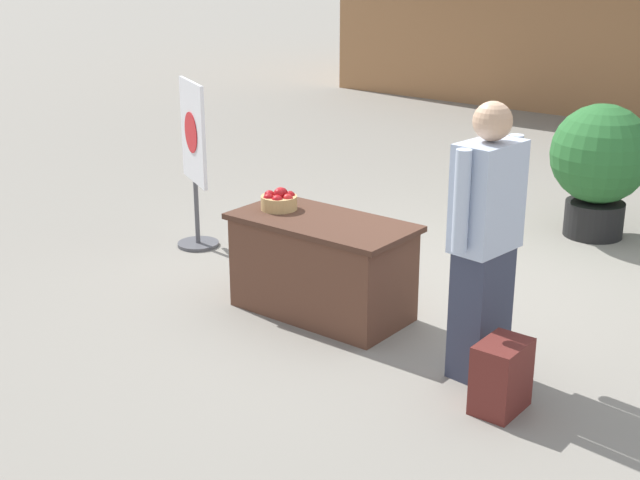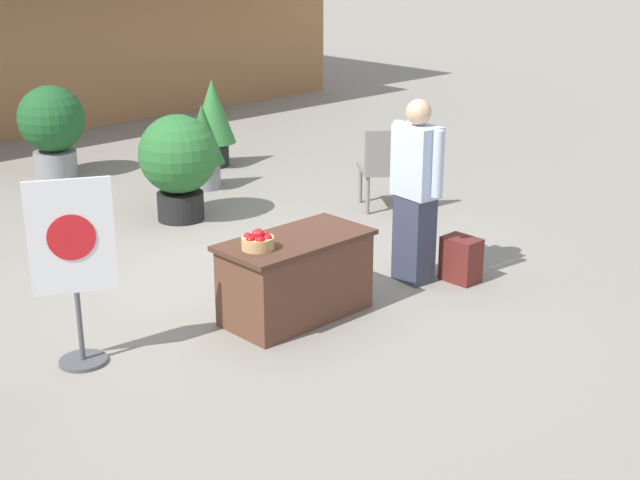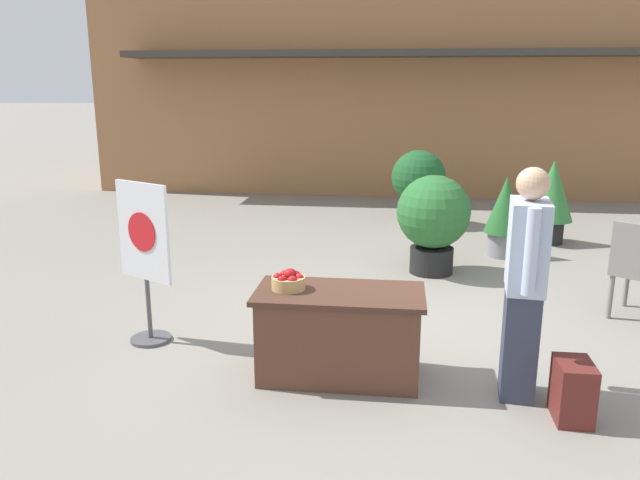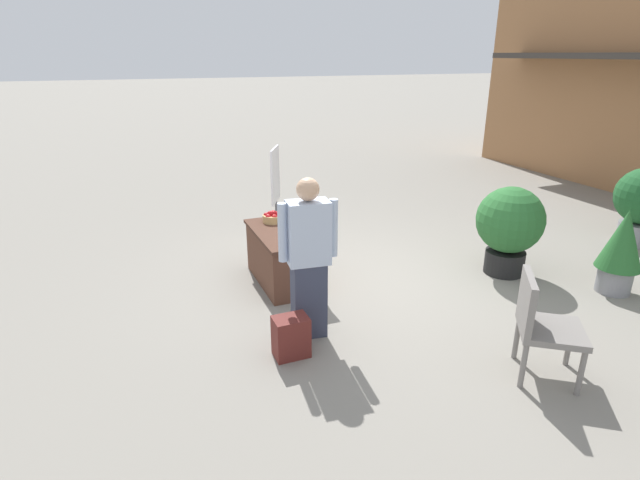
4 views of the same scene
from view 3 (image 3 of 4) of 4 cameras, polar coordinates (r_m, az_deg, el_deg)
ground_plane at (r=5.92m, az=6.48°, el=-8.35°), size 120.00×120.00×0.00m
storefront_building at (r=14.87m, az=9.96°, el=13.96°), size 13.88×5.60×4.47m
display_table at (r=4.93m, az=1.78°, el=-8.55°), size 1.31×0.66×0.70m
apple_basket at (r=4.84m, az=-2.88°, el=-3.71°), size 0.26×0.26×0.16m
person_visitor at (r=4.69m, az=18.19°, el=-3.78°), size 0.31×0.61×1.70m
backpack at (r=4.73m, az=22.11°, el=-12.66°), size 0.24×0.34×0.42m
poster_board at (r=5.64m, az=-15.72°, el=-1.33°), size 0.56×0.36×1.44m
potted_plant_near_right at (r=7.59m, az=10.32°, el=2.05°), size 0.88×0.88×1.20m
potted_plant_far_left at (r=8.56m, az=16.55°, el=2.39°), size 0.53×0.53×1.07m
potted_plant_far_right at (r=10.23m, az=8.98°, el=5.24°), size 0.87×0.87×1.21m
potted_plant_near_left at (r=9.48m, az=20.43°, el=3.77°), size 0.62×0.62×1.21m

